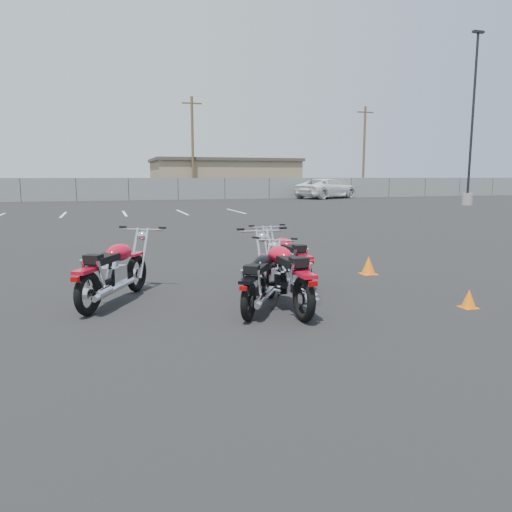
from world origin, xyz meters
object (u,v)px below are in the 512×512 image
object	(u,v)px
white_van	(327,183)
motorcycle_second_black	(261,280)
motorcycle_third_red	(287,258)
motorcycle_rear_red	(285,275)
motorcycle_front_red	(114,271)

from	to	relation	value
white_van	motorcycle_second_black	bearing A→B (deg)	125.90
motorcycle_second_black	motorcycle_third_red	bearing A→B (deg)	57.95
motorcycle_rear_red	motorcycle_front_red	bearing A→B (deg)	156.31
motorcycle_rear_red	white_van	distance (m)	37.79
motorcycle_third_red	white_van	world-z (taller)	white_van
motorcycle_front_red	motorcycle_second_black	distance (m)	2.25
motorcycle_front_red	motorcycle_second_black	size ratio (longest dim) A/B	1.15
motorcycle_front_red	motorcycle_rear_red	size ratio (longest dim) A/B	0.94
motorcycle_rear_red	white_van	world-z (taller)	white_van
motorcycle_rear_red	motorcycle_second_black	bearing A→B (deg)	173.60
motorcycle_front_red	white_van	bearing A→B (deg)	60.13
motorcycle_front_red	white_van	size ratio (longest dim) A/B	0.29
motorcycle_third_red	motorcycle_rear_red	xyz separation A→B (m)	(-0.66, -1.65, 0.05)
motorcycle_front_red	motorcycle_rear_red	world-z (taller)	motorcycle_rear_red
motorcycle_second_black	white_van	xyz separation A→B (m)	(16.90, 33.92, 0.93)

